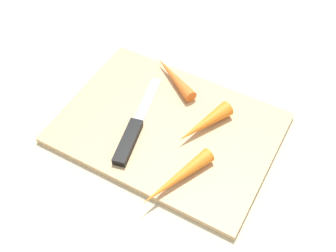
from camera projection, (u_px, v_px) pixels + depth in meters
The scene contains 6 objects.
ground_plane at pixel (168, 130), 0.73m from camera, with size 1.40×1.40×0.00m, color #C6B793.
cutting_board at pixel (168, 128), 0.73m from camera, with size 0.36×0.26×0.01m, color tan.
knife at pixel (131, 136), 0.70m from camera, with size 0.06×0.20×0.01m.
carrot_shortest at pixel (204, 124), 0.71m from camera, with size 0.03×0.03×0.11m, color orange.
carrot_medium at pixel (174, 77), 0.78m from camera, with size 0.02×0.02×0.12m, color orange.
carrot_longest at pixel (177, 178), 0.65m from camera, with size 0.02×0.02×0.14m, color orange.
Camera 1 is at (-0.22, 0.39, 0.58)m, focal length 45.48 mm.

